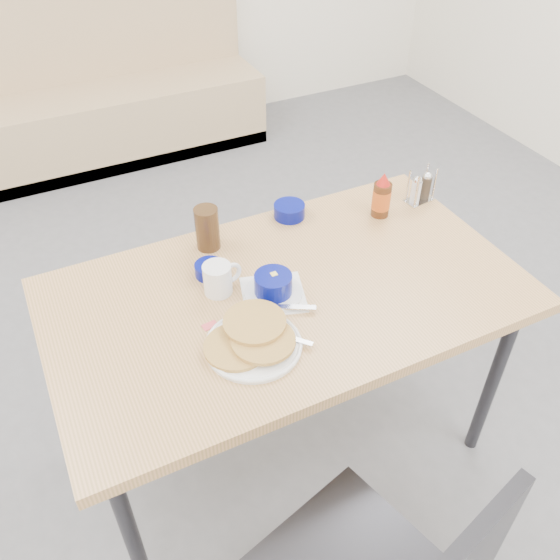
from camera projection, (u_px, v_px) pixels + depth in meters
name	position (u px, v px, depth m)	size (l,w,h in m)	color
ground	(318.00, 495.00, 2.07)	(6.00, 6.00, 0.00)	slate
booth_bench	(107.00, 100.00, 3.74)	(1.90, 0.56, 1.22)	tan
dining_table	(287.00, 306.00, 1.79)	(1.40, 0.80, 0.76)	tan
pancake_plate	(252.00, 340.00, 1.57)	(0.28, 0.26, 0.05)	white
coffee_mug	(219.00, 278.00, 1.72)	(0.12, 0.08, 0.10)	white
grits_setting	(273.00, 287.00, 1.71)	(0.22, 0.24, 0.08)	white
creamer_bowl	(209.00, 270.00, 1.79)	(0.09, 0.09, 0.04)	#040C6F
butter_bowl	(289.00, 211.00, 2.02)	(0.11, 0.11, 0.05)	#040C6F
amber_tumbler	(207.00, 228.00, 1.86)	(0.08, 0.08, 0.14)	#3C2613
condiment_caddy	(421.00, 190.00, 2.09)	(0.11, 0.07, 0.12)	silver
syrup_bottle	(382.00, 197.00, 2.00)	(0.06, 0.06, 0.16)	#47230F
sugar_wrapper	(210.00, 326.00, 1.64)	(0.04, 0.03, 0.00)	#DA484F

